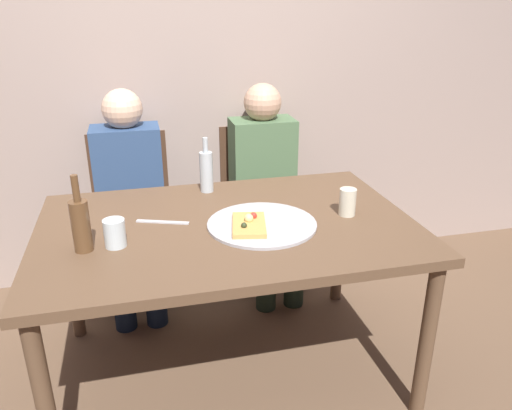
# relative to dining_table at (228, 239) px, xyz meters

# --- Properties ---
(ground_plane) EXTENTS (8.00, 8.00, 0.00)m
(ground_plane) POSITION_rel_dining_table_xyz_m (0.00, 0.00, -0.67)
(ground_plane) COLOR brown
(back_wall) EXTENTS (6.00, 0.10, 2.60)m
(back_wall) POSITION_rel_dining_table_xyz_m (0.00, 1.06, 0.63)
(back_wall) COLOR gray
(back_wall) RESTS_ON ground_plane
(dining_table) EXTENTS (1.52, 1.00, 0.74)m
(dining_table) POSITION_rel_dining_table_xyz_m (0.00, 0.00, 0.00)
(dining_table) COLOR brown
(dining_table) RESTS_ON ground_plane
(pizza_tray) EXTENTS (0.44, 0.44, 0.01)m
(pizza_tray) POSITION_rel_dining_table_xyz_m (0.13, -0.06, 0.08)
(pizza_tray) COLOR #ADADB2
(pizza_tray) RESTS_ON dining_table
(pizza_slice_last) EXTENTS (0.17, 0.24, 0.05)m
(pizza_slice_last) POSITION_rel_dining_table_xyz_m (0.07, -0.08, 0.10)
(pizza_slice_last) COLOR tan
(pizza_slice_last) RESTS_ON pizza_tray
(wine_bottle) EXTENTS (0.06, 0.06, 0.26)m
(wine_bottle) POSITION_rel_dining_table_xyz_m (-0.02, 0.39, 0.18)
(wine_bottle) COLOR #B2BCC1
(wine_bottle) RESTS_ON dining_table
(beer_bottle) EXTENTS (0.07, 0.07, 0.29)m
(beer_bottle) POSITION_rel_dining_table_xyz_m (-0.55, -0.11, 0.18)
(beer_bottle) COLOR brown
(beer_bottle) RESTS_ON dining_table
(tumbler_near) EXTENTS (0.07, 0.07, 0.12)m
(tumbler_near) POSITION_rel_dining_table_xyz_m (0.51, -0.04, 0.13)
(tumbler_near) COLOR beige
(tumbler_near) RESTS_ON dining_table
(tumbler_far) EXTENTS (0.08, 0.08, 0.11)m
(tumbler_far) POSITION_rel_dining_table_xyz_m (-0.44, -0.11, 0.13)
(tumbler_far) COLOR silver
(tumbler_far) RESTS_ON dining_table
(table_knife) EXTENTS (0.21, 0.10, 0.01)m
(table_knife) POSITION_rel_dining_table_xyz_m (-0.26, 0.07, 0.08)
(table_knife) COLOR #B7B7BC
(table_knife) RESTS_ON dining_table
(chair_left) EXTENTS (0.44, 0.44, 0.90)m
(chair_left) POSITION_rel_dining_table_xyz_m (-0.39, 0.90, -0.16)
(chair_left) COLOR #472D1E
(chair_left) RESTS_ON ground_plane
(chair_right) EXTENTS (0.44, 0.44, 0.90)m
(chair_right) POSITION_rel_dining_table_xyz_m (0.37, 0.90, -0.16)
(chair_right) COLOR #472D1E
(chair_right) RESTS_ON ground_plane
(guest_in_sweater) EXTENTS (0.36, 0.56, 1.17)m
(guest_in_sweater) POSITION_rel_dining_table_xyz_m (-0.39, 0.75, -0.03)
(guest_in_sweater) COLOR navy
(guest_in_sweater) RESTS_ON ground_plane
(guest_in_beanie) EXTENTS (0.36, 0.56, 1.17)m
(guest_in_beanie) POSITION_rel_dining_table_xyz_m (0.37, 0.75, -0.03)
(guest_in_beanie) COLOR #4C6B47
(guest_in_beanie) RESTS_ON ground_plane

